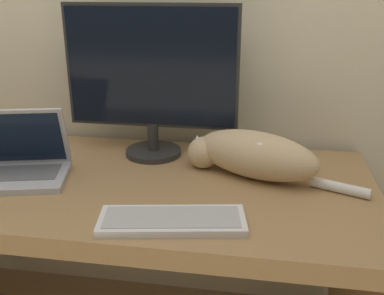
{
  "coord_description": "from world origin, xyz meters",
  "views": [
    {
      "loc": [
        0.46,
        -0.9,
        1.32
      ],
      "look_at": [
        0.26,
        0.34,
        0.86
      ],
      "focal_mm": 42.0,
      "sensor_mm": 36.0,
      "label": 1
    }
  ],
  "objects_px": {
    "external_keyboard": "(172,220)",
    "cat": "(252,154)",
    "monitor": "(151,77)",
    "laptop": "(18,165)"
  },
  "relations": [
    {
      "from": "external_keyboard",
      "to": "cat",
      "type": "xyz_separation_m",
      "value": [
        0.19,
        0.35,
        0.07
      ]
    },
    {
      "from": "external_keyboard",
      "to": "cat",
      "type": "distance_m",
      "value": 0.4
    },
    {
      "from": "laptop",
      "to": "external_keyboard",
      "type": "xyz_separation_m",
      "value": [
        0.55,
        -0.21,
        -0.04
      ]
    },
    {
      "from": "monitor",
      "to": "laptop",
      "type": "relative_size",
      "value": 1.72
    },
    {
      "from": "laptop",
      "to": "cat",
      "type": "height_order",
      "value": "laptop"
    },
    {
      "from": "cat",
      "to": "laptop",
      "type": "bearing_deg",
      "value": -147.11
    },
    {
      "from": "external_keyboard",
      "to": "cat",
      "type": "relative_size",
      "value": 0.7
    },
    {
      "from": "monitor",
      "to": "external_keyboard",
      "type": "distance_m",
      "value": 0.59
    },
    {
      "from": "laptop",
      "to": "cat",
      "type": "bearing_deg",
      "value": -3.93
    },
    {
      "from": "monitor",
      "to": "external_keyboard",
      "type": "relative_size",
      "value": 1.51
    }
  ]
}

